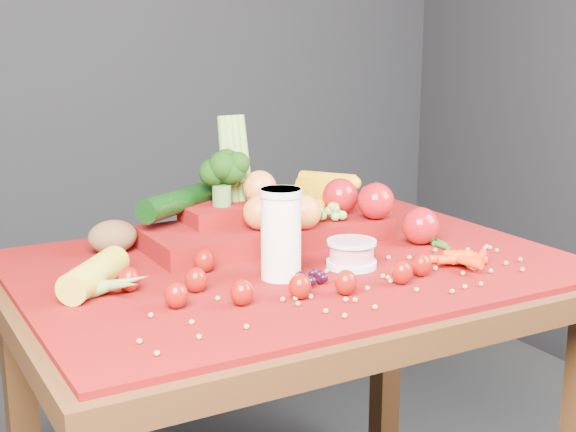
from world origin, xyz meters
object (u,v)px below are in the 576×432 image
yogurt_bowl (352,253)px  milk_glass (281,231)px  produce_mound (276,214)px  table (293,312)px

yogurt_bowl → milk_glass: bearing=177.6°
yogurt_bowl → produce_mound: 0.24m
yogurt_bowl → produce_mound: bearing=97.9°
milk_glass → yogurt_bowl: (0.15, -0.01, -0.06)m
milk_glass → produce_mound: (0.12, 0.23, -0.03)m
table → yogurt_bowl: size_ratio=11.29×
table → milk_glass: milk_glass is taller
yogurt_bowl → produce_mound: (-0.03, 0.24, 0.03)m
table → milk_glass: (-0.07, -0.08, 0.20)m
table → produce_mound: bearing=73.2°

